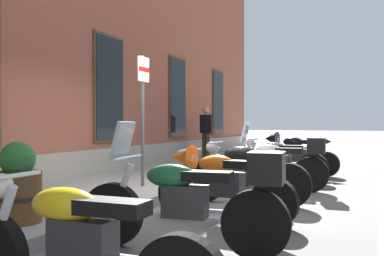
{
  "coord_description": "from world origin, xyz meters",
  "views": [
    {
      "loc": [
        -6.84,
        -3.11,
        1.29
      ],
      "look_at": [
        1.41,
        0.34,
        1.19
      ],
      "focal_mm": 41.18,
      "sensor_mm": 36.0,
      "label": 1
    }
  ],
  "objects_px": {
    "barrel_planter": "(18,187)",
    "motorcycle_black_naked": "(245,173)",
    "motorcycle_yellow_naked": "(74,245)",
    "motorcycle_black_sport": "(294,151)",
    "pedestrian_dark_jacket": "(206,129)",
    "motorcycle_orange_sport": "(218,179)",
    "motorcycle_grey_naked": "(278,160)",
    "motorcycle_silver_touring": "(280,162)",
    "parking_sign": "(143,101)",
    "motorcycle_green_touring": "(191,198)"
  },
  "relations": [
    {
      "from": "motorcycle_green_touring",
      "to": "motorcycle_orange_sport",
      "type": "height_order",
      "value": "motorcycle_green_touring"
    },
    {
      "from": "parking_sign",
      "to": "pedestrian_dark_jacket",
      "type": "bearing_deg",
      "value": 10.64
    },
    {
      "from": "motorcycle_orange_sport",
      "to": "motorcycle_silver_touring",
      "type": "relative_size",
      "value": 0.99
    },
    {
      "from": "motorcycle_yellow_naked",
      "to": "parking_sign",
      "type": "height_order",
      "value": "parking_sign"
    },
    {
      "from": "motorcycle_black_naked",
      "to": "motorcycle_yellow_naked",
      "type": "bearing_deg",
      "value": -179.51
    },
    {
      "from": "motorcycle_black_sport",
      "to": "pedestrian_dark_jacket",
      "type": "xyz_separation_m",
      "value": [
        2.07,
        3.14,
        0.5
      ]
    },
    {
      "from": "motorcycle_green_touring",
      "to": "pedestrian_dark_jacket",
      "type": "bearing_deg",
      "value": 20.05
    },
    {
      "from": "motorcycle_orange_sport",
      "to": "motorcycle_black_sport",
      "type": "xyz_separation_m",
      "value": [
        5.62,
        -0.03,
        0.03
      ]
    },
    {
      "from": "motorcycle_grey_naked",
      "to": "motorcycle_black_sport",
      "type": "height_order",
      "value": "motorcycle_black_sport"
    },
    {
      "from": "motorcycle_grey_naked",
      "to": "parking_sign",
      "type": "height_order",
      "value": "parking_sign"
    },
    {
      "from": "pedestrian_dark_jacket",
      "to": "motorcycle_silver_touring",
      "type": "bearing_deg",
      "value": -145.27
    },
    {
      "from": "motorcycle_silver_touring",
      "to": "pedestrian_dark_jacket",
      "type": "distance_m",
      "value": 5.89
    },
    {
      "from": "motorcycle_green_touring",
      "to": "motorcycle_orange_sport",
      "type": "relative_size",
      "value": 1.09
    },
    {
      "from": "motorcycle_orange_sport",
      "to": "motorcycle_silver_touring",
      "type": "xyz_separation_m",
      "value": [
        2.87,
        -0.23,
        -0.0
      ]
    },
    {
      "from": "motorcycle_green_touring",
      "to": "motorcycle_black_naked",
      "type": "bearing_deg",
      "value": 4.83
    },
    {
      "from": "motorcycle_yellow_naked",
      "to": "motorcycle_grey_naked",
      "type": "distance_m",
      "value": 7.23
    },
    {
      "from": "motorcycle_silver_touring",
      "to": "motorcycle_grey_naked",
      "type": "xyz_separation_m",
      "value": [
        1.29,
        0.3,
        -0.07
      ]
    },
    {
      "from": "motorcycle_black_naked",
      "to": "motorcycle_black_sport",
      "type": "xyz_separation_m",
      "value": [
        4.36,
        -0.02,
        0.09
      ]
    },
    {
      "from": "motorcycle_black_naked",
      "to": "barrel_planter",
      "type": "height_order",
      "value": "barrel_planter"
    },
    {
      "from": "pedestrian_dark_jacket",
      "to": "motorcycle_orange_sport",
      "type": "bearing_deg",
      "value": -157.99
    },
    {
      "from": "motorcycle_black_naked",
      "to": "barrel_planter",
      "type": "bearing_deg",
      "value": 147.77
    },
    {
      "from": "motorcycle_green_touring",
      "to": "motorcycle_black_sport",
      "type": "xyz_separation_m",
      "value": [
        7.11,
        0.21,
        0.03
      ]
    },
    {
      "from": "motorcycle_black_naked",
      "to": "barrel_planter",
      "type": "xyz_separation_m",
      "value": [
        -2.92,
        1.84,
        0.07
      ]
    },
    {
      "from": "motorcycle_yellow_naked",
      "to": "motorcycle_silver_touring",
      "type": "xyz_separation_m",
      "value": [
        5.94,
        -0.18,
        0.08
      ]
    },
    {
      "from": "motorcycle_silver_touring",
      "to": "pedestrian_dark_jacket",
      "type": "height_order",
      "value": "pedestrian_dark_jacket"
    },
    {
      "from": "motorcycle_grey_naked",
      "to": "pedestrian_dark_jacket",
      "type": "bearing_deg",
      "value": 40.68
    },
    {
      "from": "motorcycle_green_touring",
      "to": "pedestrian_dark_jacket",
      "type": "xyz_separation_m",
      "value": [
        9.19,
        3.35,
        0.54
      ]
    },
    {
      "from": "motorcycle_orange_sport",
      "to": "motorcycle_grey_naked",
      "type": "relative_size",
      "value": 0.93
    },
    {
      "from": "motorcycle_grey_naked",
      "to": "motorcycle_black_naked",
      "type": "bearing_deg",
      "value": -178.35
    },
    {
      "from": "motorcycle_silver_touring",
      "to": "motorcycle_black_sport",
      "type": "distance_m",
      "value": 2.75
    },
    {
      "from": "motorcycle_yellow_naked",
      "to": "barrel_planter",
      "type": "bearing_deg",
      "value": 53.09
    },
    {
      "from": "pedestrian_dark_jacket",
      "to": "parking_sign",
      "type": "height_order",
      "value": "parking_sign"
    },
    {
      "from": "motorcycle_black_naked",
      "to": "motorcycle_grey_naked",
      "type": "distance_m",
      "value": 2.9
    },
    {
      "from": "pedestrian_dark_jacket",
      "to": "barrel_planter",
      "type": "distance_m",
      "value": 9.45
    },
    {
      "from": "parking_sign",
      "to": "motorcycle_yellow_naked",
      "type": "bearing_deg",
      "value": -156.29
    },
    {
      "from": "motorcycle_orange_sport",
      "to": "motorcycle_black_sport",
      "type": "distance_m",
      "value": 5.62
    },
    {
      "from": "motorcycle_silver_touring",
      "to": "barrel_planter",
      "type": "bearing_deg",
      "value": 155.55
    },
    {
      "from": "barrel_planter",
      "to": "motorcycle_black_naked",
      "type": "bearing_deg",
      "value": -32.23
    },
    {
      "from": "motorcycle_orange_sport",
      "to": "motorcycle_black_naked",
      "type": "bearing_deg",
      "value": -0.49
    },
    {
      "from": "motorcycle_black_naked",
      "to": "pedestrian_dark_jacket",
      "type": "height_order",
      "value": "pedestrian_dark_jacket"
    },
    {
      "from": "motorcycle_black_sport",
      "to": "motorcycle_yellow_naked",
      "type": "bearing_deg",
      "value": -179.88
    },
    {
      "from": "motorcycle_yellow_naked",
      "to": "motorcycle_silver_touring",
      "type": "bearing_deg",
      "value": -1.77
    },
    {
      "from": "motorcycle_orange_sport",
      "to": "pedestrian_dark_jacket",
      "type": "distance_m",
      "value": 8.31
    },
    {
      "from": "motorcycle_silver_touring",
      "to": "parking_sign",
      "type": "distance_m",
      "value": 2.83
    },
    {
      "from": "motorcycle_grey_naked",
      "to": "pedestrian_dark_jacket",
      "type": "relative_size",
      "value": 1.3
    },
    {
      "from": "pedestrian_dark_jacket",
      "to": "parking_sign",
      "type": "bearing_deg",
      "value": -169.36
    },
    {
      "from": "motorcycle_orange_sport",
      "to": "motorcycle_black_naked",
      "type": "distance_m",
      "value": 1.26
    },
    {
      "from": "motorcycle_orange_sport",
      "to": "motorcycle_grey_naked",
      "type": "xyz_separation_m",
      "value": [
        4.16,
        0.07,
        -0.07
      ]
    },
    {
      "from": "parking_sign",
      "to": "barrel_planter",
      "type": "distance_m",
      "value": 3.3
    },
    {
      "from": "motorcycle_silver_touring",
      "to": "motorcycle_black_sport",
      "type": "height_order",
      "value": "motorcycle_silver_touring"
    }
  ]
}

